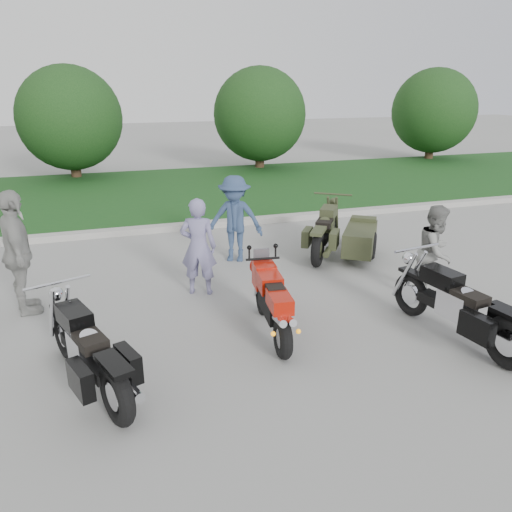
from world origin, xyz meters
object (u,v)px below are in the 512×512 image
object	(u,v)px
person_denim	(235,219)
cruiser_right	(462,311)
person_stripe	(198,247)
person_grey	(435,252)
cruiser_left	(90,355)
cruiser_sidecar	(345,237)
person_back	(18,254)
sportbike_red	(272,302)

from	to	relation	value
person_denim	cruiser_right	bearing A→B (deg)	-38.69
person_stripe	person_grey	distance (m)	3.89
cruiser_left	cruiser_sidecar	distance (m)	6.00
cruiser_sidecar	person_stripe	world-z (taller)	person_stripe
person_stripe	person_denim	distance (m)	1.73
person_back	person_grey	bearing A→B (deg)	-114.11
cruiser_sidecar	cruiser_right	bearing A→B (deg)	-57.47
cruiser_right	cruiser_sidecar	size ratio (longest dim) A/B	1.08
cruiser_sidecar	person_denim	size ratio (longest dim) A/B	1.30
cruiser_left	person_back	size ratio (longest dim) A/B	1.17
cruiser_sidecar	person_grey	size ratio (longest dim) A/B	1.42
sportbike_red	cruiser_left	bearing A→B (deg)	-158.88
cruiser_right	person_stripe	bearing A→B (deg)	129.11
cruiser_right	person_stripe	world-z (taller)	person_stripe
cruiser_right	person_grey	world-z (taller)	person_grey
person_back	cruiser_sidecar	bearing A→B (deg)	-93.65
person_stripe	sportbike_red	bearing A→B (deg)	131.13
person_back	person_denim	bearing A→B (deg)	-82.32
cruiser_left	cruiser_sidecar	bearing A→B (deg)	14.10
cruiser_right	person_denim	xyz separation A→B (m)	(-2.05, 4.16, 0.38)
cruiser_right	person_back	distance (m)	6.48
cruiser_right	person_grey	size ratio (longest dim) A/B	1.54
person_denim	cruiser_left	bearing A→B (deg)	-100.81
person_grey	sportbike_red	bearing A→B (deg)	155.41
cruiser_left	cruiser_sidecar	xyz separation A→B (m)	(4.97, 3.36, -0.03)
person_grey	person_denim	size ratio (longest dim) A/B	0.91
cruiser_sidecar	cruiser_left	bearing A→B (deg)	-111.20
cruiser_left	person_stripe	xyz separation A→B (m)	(1.76, 2.43, 0.36)
cruiser_left	person_denim	xyz separation A→B (m)	(2.77, 3.84, 0.40)
cruiser_left	cruiser_right	distance (m)	4.84
cruiser_sidecar	person_denim	distance (m)	2.28
sportbike_red	person_stripe	size ratio (longest dim) A/B	1.14
cruiser_right	person_stripe	distance (m)	4.14
cruiser_left	person_stripe	distance (m)	3.03
sportbike_red	cruiser_left	distance (m)	2.51
person_grey	person_back	distance (m)	6.55
sportbike_red	person_stripe	world-z (taller)	person_stripe
cruiser_right	cruiser_left	bearing A→B (deg)	167.24
sportbike_red	cruiser_left	xyz separation A→B (m)	(-2.43, -0.63, -0.06)
cruiser_right	person_grey	xyz separation A→B (m)	(0.59, 1.44, 0.31)
cruiser_sidecar	person_denim	world-z (taller)	person_denim
cruiser_sidecar	person_stripe	bearing A→B (deg)	-129.18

